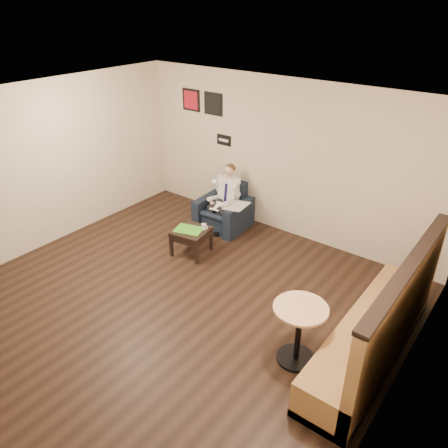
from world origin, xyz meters
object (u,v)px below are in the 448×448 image
Objects in this scene: armchair at (223,207)px; side_table at (191,241)px; green_folder at (189,230)px; banquette at (377,308)px; cafe_table at (298,334)px; smartphone at (199,226)px; coffee_mug at (204,227)px; seated_man at (220,201)px.

armchair is 1.56× the size of side_table.
green_folder is (-0.03, -0.03, 0.23)m from side_table.
green_folder is at bearing 172.69° from banquette.
armchair is 3.55m from cafe_table.
smartphone is at bearing -82.55° from armchair.
coffee_mug is at bearing 169.17° from banquette.
seated_man reaches higher than green_folder.
armchair is at bearing 155.93° from banquette.
seated_man reaches higher than coffee_mug.
coffee_mug reaches higher than side_table.
smartphone is at bearing 82.14° from side_table.
green_folder is at bearing -103.96° from smartphone.
side_table is 3.93× the size of smartphone.
coffee_mug is (0.31, -0.95, 0.08)m from armchair.
smartphone is (0.18, -0.93, 0.04)m from armchair.
seated_man is 1.44× the size of cafe_table.
armchair is 1.13m from green_folder.
cafe_table is (2.80, -2.07, -0.18)m from seated_man.
green_folder is 0.16× the size of banquette.
cafe_table is (2.49, -1.24, -0.10)m from coffee_mug.
smartphone is 3.36m from banquette.
side_table is (0.15, -1.10, -0.19)m from armchair.
seated_man is 1.06m from side_table.
side_table is 1.22× the size of green_folder.
armchair is 1.08× the size of cafe_table.
armchair is 6.12× the size of smartphone.
side_table is at bearing -85.36° from armchair.
armchair is 0.19m from seated_man.
banquette is (3.29, -0.62, 0.26)m from smartphone.
cafe_table is at bearing -24.98° from smartphone.
banquette is at bearing -7.31° from green_folder.
banquette is at bearing 43.51° from cafe_table.
smartphone is (0.17, -0.82, -0.12)m from seated_man.
green_folder is 3.21× the size of smartphone.
armchair is 0.75× the size of seated_man.
banquette is 0.97m from cafe_table.
seated_man is at bearing 110.14° from coffee_mug.
smartphone is (-0.14, 0.02, -0.04)m from coffee_mug.
smartphone is at bearing -81.57° from seated_man.
coffee_mug is at bearing 43.18° from side_table.
seated_man is 2.07× the size of side_table.
cafe_table reaches higher than side_table.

